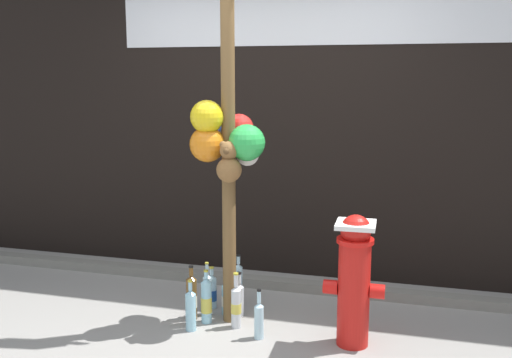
% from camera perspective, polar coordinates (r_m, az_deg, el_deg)
% --- Properties ---
extents(ground_plane, '(14.00, 14.00, 0.00)m').
position_cam_1_polar(ground_plane, '(3.83, -4.16, -16.90)').
color(ground_plane, gray).
extents(building_wall, '(10.00, 0.21, 3.86)m').
position_cam_1_polar(building_wall, '(5.04, 2.06, 12.35)').
color(building_wall, black).
rests_on(building_wall, ground_plane).
extents(curb_strip, '(8.00, 0.12, 0.08)m').
position_cam_1_polar(curb_strip, '(4.88, 0.60, -10.24)').
color(curb_strip, slate).
rests_on(curb_strip, ground_plane).
extents(memorial_post, '(0.53, 0.48, 2.91)m').
position_cam_1_polar(memorial_post, '(3.92, -2.86, 6.79)').
color(memorial_post, brown).
rests_on(memorial_post, ground_plane).
extents(fire_hydrant, '(0.40, 0.25, 0.88)m').
position_cam_1_polar(fire_hydrant, '(3.81, 9.74, -9.64)').
color(fire_hydrant, red).
rests_on(fire_hydrant, ground_plane).
extents(bottle_0, '(0.08, 0.08, 0.40)m').
position_cam_1_polar(bottle_0, '(4.26, -6.43, -11.63)').
color(bottle_0, brown).
rests_on(bottle_0, ground_plane).
extents(bottle_1, '(0.08, 0.08, 0.32)m').
position_cam_1_polar(bottle_1, '(4.33, -2.92, -11.70)').
color(bottle_1, '#93CCE0').
rests_on(bottle_1, ground_plane).
extents(bottle_2, '(0.08, 0.08, 0.39)m').
position_cam_1_polar(bottle_2, '(4.20, -4.96, -12.01)').
color(bottle_2, '#93CCE0').
rests_on(bottle_2, ground_plane).
extents(bottle_3, '(0.07, 0.07, 0.40)m').
position_cam_1_polar(bottle_3, '(4.32, -4.87, -11.37)').
color(bottle_3, '#B2DBEA').
rests_on(bottle_3, ground_plane).
extents(bottle_4, '(0.07, 0.07, 0.33)m').
position_cam_1_polar(bottle_4, '(4.45, -4.41, -11.10)').
color(bottle_4, '#B2DBEA').
rests_on(bottle_4, ground_plane).
extents(bottle_5, '(0.07, 0.07, 0.36)m').
position_cam_1_polar(bottle_5, '(4.09, -6.51, -12.76)').
color(bottle_5, '#93CCE0').
rests_on(bottle_5, ground_plane).
extents(bottle_6, '(0.06, 0.06, 0.40)m').
position_cam_1_polar(bottle_6, '(4.49, -1.75, -10.30)').
color(bottle_6, '#B2DBEA').
rests_on(bottle_6, ground_plane).
extents(bottle_7, '(0.07, 0.07, 0.33)m').
position_cam_1_polar(bottle_7, '(4.30, -1.71, -11.75)').
color(bottle_7, silver).
rests_on(bottle_7, ground_plane).
extents(bottle_8, '(0.07, 0.07, 0.40)m').
position_cam_1_polar(bottle_8, '(4.11, -1.99, -12.49)').
color(bottle_8, silver).
rests_on(bottle_8, ground_plane).
extents(bottle_9, '(0.06, 0.06, 0.35)m').
position_cam_1_polar(bottle_9, '(3.96, 0.30, -13.77)').
color(bottle_9, '#B2DBEA').
rests_on(bottle_9, ground_plane).
extents(litter_0, '(0.11, 0.11, 0.01)m').
position_cam_1_polar(litter_0, '(4.81, 9.51, -11.14)').
color(litter_0, '#8C99B2').
rests_on(litter_0, ground_plane).
extents(litter_1, '(0.14, 0.14, 0.01)m').
position_cam_1_polar(litter_1, '(4.80, 10.97, -11.25)').
color(litter_1, silver).
rests_on(litter_1, ground_plane).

